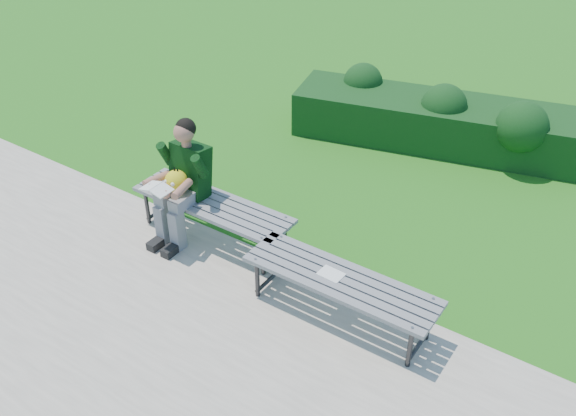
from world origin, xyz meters
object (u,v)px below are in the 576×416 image
object	(u,v)px
bench_right	(341,283)
seated_boy	(182,178)
bench_left	(212,207)
hedge	(441,119)
paper_sheet	(331,274)

from	to	relation	value
bench_right	seated_boy	size ratio (longest dim) A/B	1.37
bench_right	bench_left	bearing A→B (deg)	170.31
hedge	bench_left	xyz separation A→B (m)	(-1.12, -3.36, 0.05)
hedge	bench_left	world-z (taller)	hedge
bench_left	seated_boy	bearing A→B (deg)	-162.50
bench_left	paper_sheet	bearing A→B (deg)	-10.28
seated_boy	paper_sheet	world-z (taller)	seated_boy
bench_left	bench_right	world-z (taller)	same
paper_sheet	bench_right	bearing A→B (deg)	-0.00
bench_right	seated_boy	world-z (taller)	seated_boy
hedge	bench_right	xyz separation A→B (m)	(0.59, -3.65, 0.05)
bench_right	hedge	bearing A→B (deg)	99.15
bench_left	paper_sheet	xyz separation A→B (m)	(1.61, -0.29, 0.06)
seated_boy	paper_sheet	distance (m)	1.93
bench_right	paper_sheet	distance (m)	0.12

